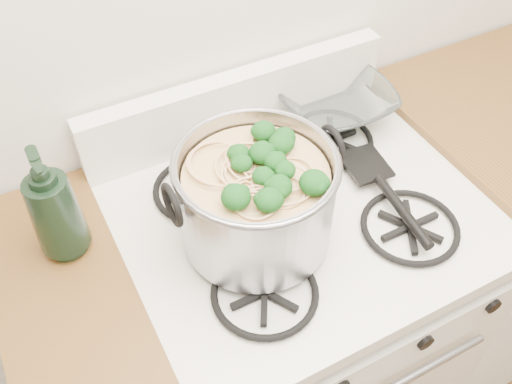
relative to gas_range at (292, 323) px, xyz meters
name	(u,v)px	position (x,y,z in m)	size (l,w,h in m)	color
gas_range	(292,323)	(0.00, 0.00, 0.00)	(0.76, 0.66, 0.92)	white
stock_pot	(256,199)	(-0.12, -0.02, 0.59)	(0.34, 0.31, 0.21)	#97979F
spatula	(366,162)	(0.18, 0.04, 0.50)	(0.29, 0.31, 0.02)	black
glass_bowl	(334,107)	(0.23, 0.23, 0.50)	(0.11, 0.11, 0.03)	white
bottle	(52,204)	(-0.46, 0.12, 0.61)	(0.10, 0.10, 0.25)	black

